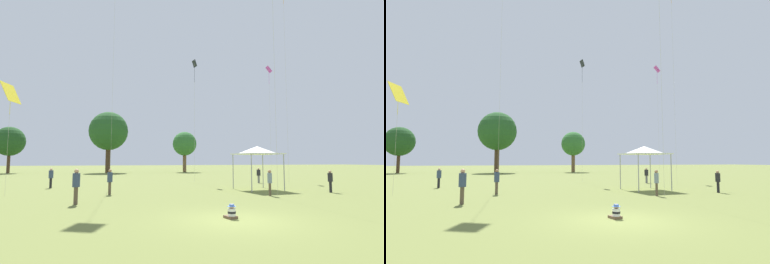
# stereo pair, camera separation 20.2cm
# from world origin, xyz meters

# --- Properties ---
(ground_plane) EXTENTS (300.00, 300.00, 0.00)m
(ground_plane) POSITION_xyz_m (0.00, 0.00, 0.00)
(ground_plane) COLOR olive
(seated_toddler) EXTENTS (0.46, 0.53, 0.56)m
(seated_toddler) POSITION_xyz_m (-0.03, 0.39, 0.23)
(seated_toddler) COLOR brown
(seated_toddler) RESTS_ON ground
(person_standing_0) EXTENTS (0.39, 0.39, 1.67)m
(person_standing_0) POSITION_xyz_m (-4.22, 10.33, 0.99)
(person_standing_0) COLOR brown
(person_standing_0) RESTS_ON ground
(person_standing_1) EXTENTS (0.41, 0.41, 1.53)m
(person_standing_1) POSITION_xyz_m (10.50, 16.67, 0.90)
(person_standing_1) COLOR slate
(person_standing_1) RESTS_ON ground
(person_standing_3) EXTENTS (0.45, 0.45, 1.64)m
(person_standing_3) POSITION_xyz_m (-8.67, 16.80, 0.97)
(person_standing_3) COLOR black
(person_standing_3) RESTS_ON ground
(person_standing_4) EXTENTS (0.40, 0.40, 1.65)m
(person_standing_4) POSITION_xyz_m (5.49, 6.54, 1.00)
(person_standing_4) COLOR brown
(person_standing_4) RESTS_ON ground
(person_standing_5) EXTENTS (0.46, 0.46, 1.55)m
(person_standing_5) POSITION_xyz_m (10.68, 7.06, 0.92)
(person_standing_5) COLOR black
(person_standing_5) RESTS_ON ground
(person_standing_6) EXTENTS (0.53, 0.53, 1.80)m
(person_standing_6) POSITION_xyz_m (-6.03, 6.18, 1.08)
(person_standing_6) COLOR brown
(person_standing_6) RESTS_ON ground
(canopy_tent) EXTENTS (3.24, 3.24, 3.35)m
(canopy_tent) POSITION_xyz_m (6.78, 10.30, 3.02)
(canopy_tent) COLOR white
(canopy_tent) RESTS_ON ground
(kite_0) EXTENTS (1.06, 1.56, 7.30)m
(kite_0) POSITION_xyz_m (-10.60, 11.55, 6.59)
(kite_0) COLOR yellow
(kite_0) RESTS_ON ground
(kite_4) EXTENTS (0.39, 0.80, 13.35)m
(kite_4) POSITION_xyz_m (4.89, 20.35, 12.21)
(kite_4) COLOR #1E2328
(kite_4) RESTS_ON ground
(kite_6) EXTENTS (0.74, 0.98, 13.88)m
(kite_6) POSITION_xyz_m (14.88, 21.28, 12.87)
(kite_6) COLOR #B738C6
(kite_6) RESTS_ON ground
(distant_tree_0) EXTENTS (5.38, 5.38, 8.53)m
(distant_tree_0) POSITION_xyz_m (-20.71, 52.10, 5.81)
(distant_tree_0) COLOR #473323
(distant_tree_0) RESTS_ON ground
(distant_tree_1) EXTENTS (4.83, 4.83, 8.14)m
(distant_tree_1) POSITION_xyz_m (11.63, 47.93, 5.65)
(distant_tree_1) COLOR brown
(distant_tree_1) RESTS_ON ground
(distant_tree_2) EXTENTS (7.40, 7.40, 11.69)m
(distant_tree_2) POSITION_xyz_m (-3.25, 49.30, 7.94)
(distant_tree_2) COLOR #473323
(distant_tree_2) RESTS_ON ground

